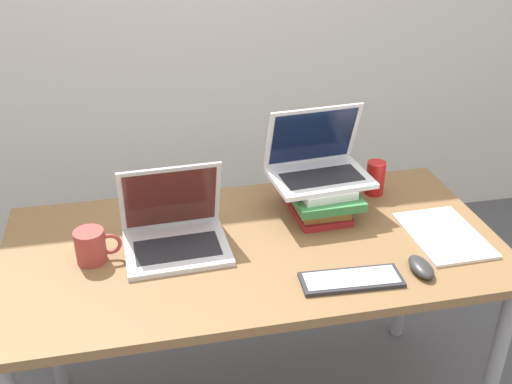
% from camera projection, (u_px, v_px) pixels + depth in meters
% --- Properties ---
extents(desk, '(1.54, 0.76, 0.77)m').
position_uv_depth(desk, '(253.00, 265.00, 1.90)').
color(desk, brown).
rests_on(desk, ground_plane).
extents(laptop_left, '(0.32, 0.27, 0.26)m').
position_uv_depth(laptop_left, '(175.00, 231.00, 1.82)').
color(laptop_left, silver).
rests_on(laptop_left, desk).
extents(book_stack, '(0.23, 0.28, 0.12)m').
position_uv_depth(book_stack, '(319.00, 196.00, 2.00)').
color(book_stack, maroon).
rests_on(book_stack, desk).
extents(laptop_on_books, '(0.34, 0.26, 0.24)m').
position_uv_depth(laptop_on_books, '(318.00, 163.00, 1.98)').
color(laptop_on_books, silver).
rests_on(laptop_on_books, book_stack).
extents(wireless_keyboard, '(0.29, 0.12, 0.01)m').
position_uv_depth(wireless_keyboard, '(351.00, 280.00, 1.68)').
color(wireless_keyboard, '#28282D').
rests_on(wireless_keyboard, desk).
extents(mouse, '(0.06, 0.11, 0.03)m').
position_uv_depth(mouse, '(421.00, 267.00, 1.72)').
color(mouse, '#2D2D2D').
rests_on(mouse, desk).
extents(notepad, '(0.22, 0.31, 0.01)m').
position_uv_depth(notepad, '(444.00, 235.00, 1.89)').
color(notepad, white).
rests_on(notepad, desk).
extents(mug, '(0.14, 0.09, 0.10)m').
position_uv_depth(mug, '(92.00, 246.00, 1.75)').
color(mug, '#9E3833').
rests_on(mug, desk).
extents(soda_can, '(0.07, 0.07, 0.12)m').
position_uv_depth(soda_can, '(375.00, 178.00, 2.12)').
color(soda_can, red).
rests_on(soda_can, desk).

